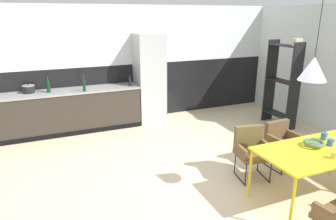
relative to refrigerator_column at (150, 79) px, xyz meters
The scene contains 18 objects.
ground_plane 3.29m from the refrigerator_column, 95.68° to the right, with size 9.71×9.71×0.00m, color beige.
back_wall_splashback_dark 0.59m from the refrigerator_column, 130.73° to the left, with size 7.47×0.12×1.32m, color black.
back_wall_panel_upper 1.07m from the refrigerator_column, 130.73° to the left, with size 7.47×0.12×1.32m, color silver.
kitchen_counter 2.19m from the refrigerator_column, behind, with size 3.59×0.63×0.91m.
refrigerator_column is the anchor object (origin of this frame).
dining_table 4.06m from the refrigerator_column, 76.11° to the right, with size 1.65×0.85×0.74m.
armchair_head_of_table 3.27m from the refrigerator_column, 67.80° to the right, with size 0.51×0.49×0.75m.
armchair_near_window 3.17m from the refrigerator_column, 79.77° to the right, with size 0.56×0.55×0.79m.
fruit_bowl 3.95m from the refrigerator_column, 75.93° to the right, with size 0.28×0.28×0.08m.
mug_wide_latte 4.07m from the refrigerator_column, 73.06° to the right, with size 0.12×0.08×0.10m.
mug_short_terracotta 3.93m from the refrigerator_column, 70.91° to the right, with size 0.13×0.08×0.11m.
mug_white_ceramic 4.29m from the refrigerator_column, 77.77° to the right, with size 0.11×0.07×0.08m.
cooking_pot 2.56m from the refrigerator_column, behind, with size 0.24×0.24×0.18m.
bottle_vinegar_dark 1.52m from the refrigerator_column, behind, with size 0.06×0.06×0.33m.
bottle_wine_green 0.52m from the refrigerator_column, 165.60° to the right, with size 0.06×0.06×0.25m.
bottle_spice_small 2.18m from the refrigerator_column, behind, with size 0.07×0.07×0.32m.
open_shelf_unit 2.97m from the refrigerator_column, 29.13° to the right, with size 0.30×0.78×1.96m.
pendant_lamp_over_table_near 4.06m from the refrigerator_column, 80.75° to the right, with size 0.32×0.32×0.90m.
Camera 1 is at (-1.97, -3.39, 2.43)m, focal length 32.49 mm.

